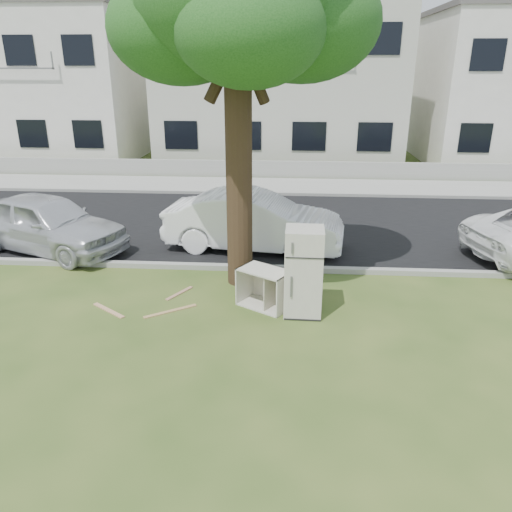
# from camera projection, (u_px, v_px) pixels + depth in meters

# --- Properties ---
(ground) EXTENTS (120.00, 120.00, 0.00)m
(ground) POSITION_uv_depth(u_px,v_px,m) (252.00, 321.00, 9.26)
(ground) COLOR #324D1B
(road) EXTENTS (120.00, 7.00, 0.01)m
(road) POSITION_uv_depth(u_px,v_px,m) (268.00, 224.00, 14.84)
(road) COLOR black
(road) RESTS_ON ground
(kerb_near) EXTENTS (120.00, 0.18, 0.12)m
(kerb_near) POSITION_uv_depth(u_px,v_px,m) (260.00, 270.00, 11.54)
(kerb_near) COLOR gray
(kerb_near) RESTS_ON ground
(kerb_far) EXTENTS (120.00, 0.18, 0.12)m
(kerb_far) POSITION_uv_depth(u_px,v_px,m) (272.00, 195.00, 18.15)
(kerb_far) COLOR gray
(kerb_far) RESTS_ON ground
(sidewalk) EXTENTS (120.00, 2.80, 0.01)m
(sidewalk) POSITION_uv_depth(u_px,v_px,m) (274.00, 186.00, 19.50)
(sidewalk) COLOR gray
(sidewalk) RESTS_ON ground
(low_wall) EXTENTS (120.00, 0.15, 0.70)m
(low_wall) POSITION_uv_depth(u_px,v_px,m) (275.00, 169.00, 20.86)
(low_wall) COLOR gray
(low_wall) RESTS_ON ground
(street_tree) EXTENTS (3.80, 3.80, 7.02)m
(street_tree) POSITION_uv_depth(u_px,v_px,m) (237.00, 3.00, 8.99)
(street_tree) COLOR black
(street_tree) RESTS_ON ground
(townhouse_left) EXTENTS (10.20, 8.16, 7.04)m
(townhouse_left) POSITION_uv_depth(u_px,v_px,m) (41.00, 84.00, 25.07)
(townhouse_left) COLOR white
(townhouse_left) RESTS_ON ground
(townhouse_center) EXTENTS (11.22, 8.16, 7.44)m
(townhouse_center) POSITION_uv_depth(u_px,v_px,m) (280.00, 80.00, 24.21)
(townhouse_center) COLOR #B9B7A9
(townhouse_center) RESTS_ON ground
(fridge) EXTENTS (0.71, 0.66, 1.70)m
(fridge) POSITION_uv_depth(u_px,v_px,m) (303.00, 272.00, 9.28)
(fridge) COLOR beige
(fridge) RESTS_ON ground
(cabinet) EXTENTS (1.16, 1.04, 0.77)m
(cabinet) POSITION_uv_depth(u_px,v_px,m) (265.00, 288.00, 9.72)
(cabinet) COLOR white
(cabinet) RESTS_ON ground
(plank_a) EXTENTS (0.93, 0.67, 0.02)m
(plank_a) POSITION_uv_depth(u_px,v_px,m) (170.00, 311.00, 9.61)
(plank_a) COLOR tan
(plank_a) RESTS_ON ground
(plank_b) EXTENTS (0.79, 0.61, 0.02)m
(plank_b) POSITION_uv_depth(u_px,v_px,m) (109.00, 310.00, 9.64)
(plank_b) COLOR tan
(plank_b) RESTS_ON ground
(plank_c) EXTENTS (0.46, 0.70, 0.02)m
(plank_c) POSITION_uv_depth(u_px,v_px,m) (179.00, 293.00, 10.37)
(plank_c) COLOR #A6795C
(plank_c) RESTS_ON ground
(car_center) EXTENTS (4.66, 2.13, 1.48)m
(car_center) POSITION_uv_depth(u_px,v_px,m) (254.00, 221.00, 12.64)
(car_center) COLOR white
(car_center) RESTS_ON ground
(car_left) EXTENTS (4.61, 3.19, 1.46)m
(car_left) POSITION_uv_depth(u_px,v_px,m) (47.00, 223.00, 12.54)
(car_left) COLOR silver
(car_left) RESTS_ON ground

